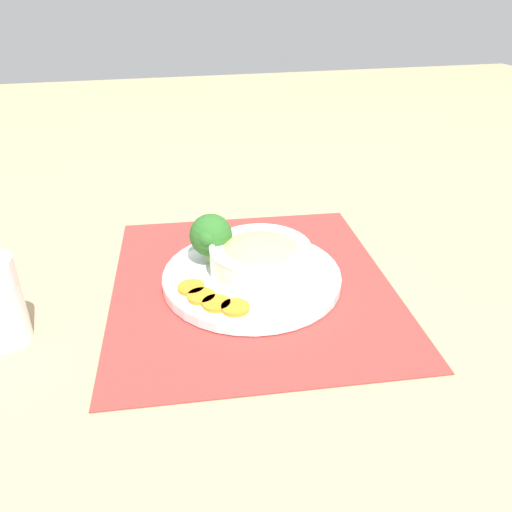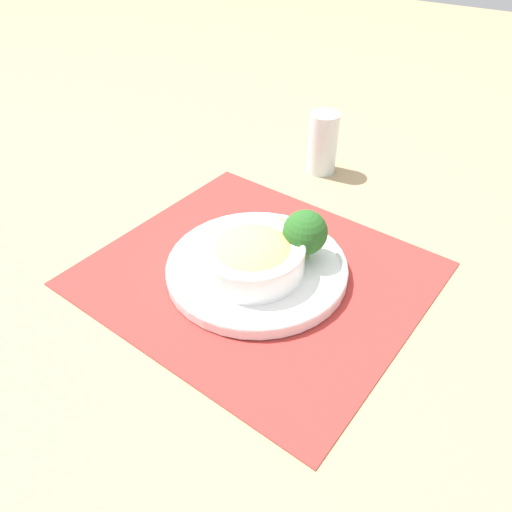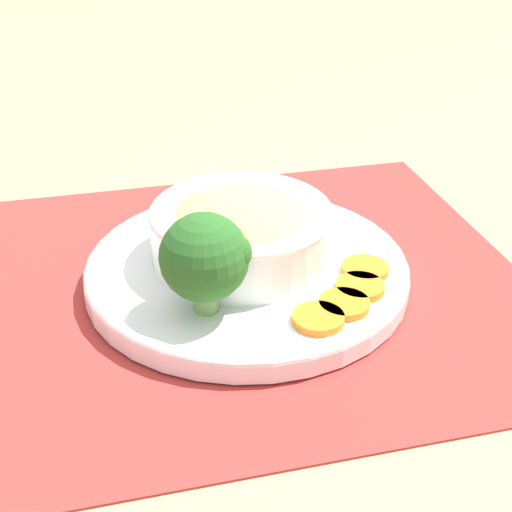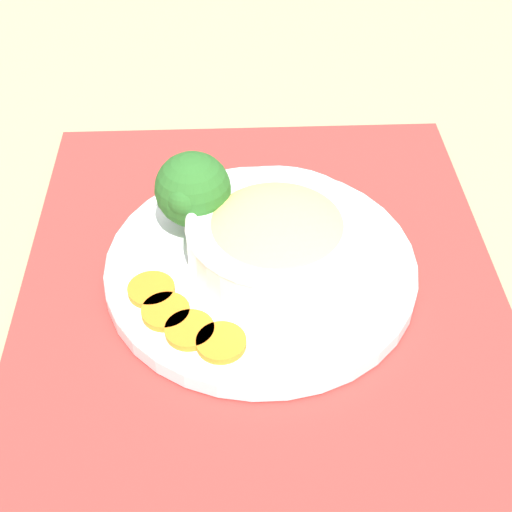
{
  "view_description": "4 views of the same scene",
  "coord_description": "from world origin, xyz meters",
  "views": [
    {
      "loc": [
        -0.67,
        0.16,
        0.43
      ],
      "look_at": [
        0.01,
        -0.01,
        0.04
      ],
      "focal_mm": 35.0,
      "sensor_mm": 36.0,
      "label": 1
    },
    {
      "loc": [
        0.31,
        -0.51,
        0.52
      ],
      "look_at": [
        -0.0,
        -0.0,
        0.04
      ],
      "focal_mm": 35.0,
      "sensor_mm": 36.0,
      "label": 2
    },
    {
      "loc": [
        0.17,
        0.51,
        0.35
      ],
      "look_at": [
        -0.0,
        0.02,
        0.04
      ],
      "focal_mm": 50.0,
      "sensor_mm": 36.0,
      "label": 3
    },
    {
      "loc": [
        -0.46,
        0.07,
        0.47
      ],
      "look_at": [
        -0.02,
        0.01,
        0.05
      ],
      "focal_mm": 50.0,
      "sensor_mm": 36.0,
      "label": 4
    }
  ],
  "objects": [
    {
      "name": "ground_plane",
      "position": [
        0.0,
        0.0,
        0.0
      ],
      "size": [
        4.0,
        4.0,
        0.0
      ],
      "primitive_type": "plane",
      "color": "tan"
    },
    {
      "name": "placemat",
      "position": [
        0.0,
        0.0,
        0.0
      ],
      "size": [
        0.54,
        0.49,
        0.0
      ],
      "color": "#B2332D",
      "rests_on": "ground_plane"
    },
    {
      "name": "plate",
      "position": [
        0.0,
        0.0,
        0.02
      ],
      "size": [
        0.29,
        0.29,
        0.02
      ],
      "color": "white",
      "rests_on": "placemat"
    },
    {
      "name": "bowl",
      "position": [
        -0.0,
        -0.01,
        0.05
      ],
      "size": [
        0.16,
        0.16,
        0.06
      ],
      "color": "white",
      "rests_on": "plate"
    },
    {
      "name": "broccoli_floret",
      "position": [
        0.05,
        0.06,
        0.07
      ],
      "size": [
        0.07,
        0.07,
        0.08
      ],
      "color": "#759E51",
      "rests_on": "plate"
    },
    {
      "name": "carrot_slice_near",
      "position": [
        -0.02,
        0.1,
        0.02
      ],
      "size": [
        0.04,
        0.04,
        0.01
      ],
      "color": "orange",
      "rests_on": "plate"
    },
    {
      "name": "carrot_slice_middle",
      "position": [
        -0.05,
        0.09,
        0.02
      ],
      "size": [
        0.04,
        0.04,
        0.01
      ],
      "color": "orange",
      "rests_on": "plate"
    },
    {
      "name": "carrot_slice_far",
      "position": [
        -0.08,
        0.07,
        0.02
      ],
      "size": [
        0.04,
        0.04,
        0.01
      ],
      "color": "orange",
      "rests_on": "plate"
    },
    {
      "name": "carrot_slice_extra",
      "position": [
        -0.09,
        0.05,
        0.02
      ],
      "size": [
        0.04,
        0.04,
        0.01
      ],
      "color": "orange",
      "rests_on": "plate"
    }
  ]
}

